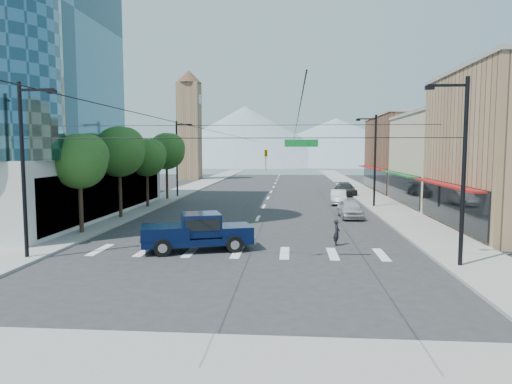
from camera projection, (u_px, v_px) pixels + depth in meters
ground at (238, 259)px, 23.60m from camera, size 160.00×160.00×0.00m
sidewalk_left at (187, 189)px, 64.24m from camera, size 4.00×120.00×0.15m
sidewalk_right at (359, 190)px, 62.37m from camera, size 4.00×120.00×0.15m
sidewalk_cross at (183, 367)px, 11.69m from camera, size 28.00×4.00×0.15m
shop_mid at (465, 161)px, 45.45m from camera, size 12.00×14.00×9.00m
shop_far at (420, 154)px, 61.29m from camera, size 12.00×18.00×10.00m
clock_tower at (189, 123)px, 85.45m from camera, size 4.80×4.80×20.40m
mountain_left at (245, 136)px, 172.66m from camera, size 80.00×80.00×22.00m
mountain_right at (336, 141)px, 180.04m from camera, size 90.00×90.00×18.00m
tree_near at (82, 160)px, 30.06m from camera, size 3.65×3.64×6.71m
tree_midnear at (121, 150)px, 36.95m from camera, size 4.09×4.09×7.52m
tree_midfar at (148, 156)px, 43.96m from camera, size 3.65×3.64×6.71m
tree_far at (168, 150)px, 50.85m from camera, size 4.09×4.09×7.52m
signal_rig at (239, 170)px, 22.17m from camera, size 21.80×0.20×9.00m
lamp_pole_nw at (178, 156)px, 53.76m from camera, size 2.00×0.25×9.00m
lamp_pole_ne at (374, 157)px, 44.15m from camera, size 2.00×0.25×9.00m
pickup_truck at (197, 231)px, 25.49m from camera, size 6.56×3.95×2.10m
pedestrian at (337, 233)px, 26.83m from camera, size 0.49×0.63×1.55m
parked_car_near at (350, 209)px, 37.72m from camera, size 1.93×4.52×1.52m
parked_car_mid at (338, 197)px, 47.39m from camera, size 1.87×4.57×1.47m
parked_car_far at (345, 189)px, 56.39m from camera, size 2.53×5.44×1.54m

